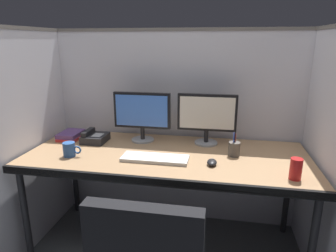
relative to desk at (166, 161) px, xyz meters
name	(u,v)px	position (x,y,z in m)	size (l,w,h in m)	color
cubicle_partition_rear	(177,128)	(0.00, 0.46, 0.10)	(2.21, 0.06, 1.57)	silver
cubicle_partition_left	(26,142)	(-0.99, -0.09, 0.10)	(0.06, 1.41, 1.57)	silver
cubicle_partition_right	(329,163)	(0.99, -0.09, 0.10)	(0.06, 1.41, 1.57)	silver
desk	(166,161)	(0.00, 0.00, 0.00)	(1.90, 0.80, 0.74)	#997551
monitor_left	(142,113)	(-0.23, 0.24, 0.27)	(0.43, 0.17, 0.37)	gray
monitor_right	(207,116)	(0.25, 0.26, 0.27)	(0.43, 0.17, 0.37)	gray
keyboard_main	(155,158)	(-0.05, -0.12, 0.06)	(0.43, 0.15, 0.02)	silver
computer_mouse	(212,162)	(0.31, -0.13, 0.07)	(0.06, 0.10, 0.04)	black
soda_can	(296,169)	(0.77, -0.25, 0.11)	(0.07, 0.07, 0.12)	red
book_stack	(71,135)	(-0.80, 0.19, 0.08)	(0.16, 0.22, 0.05)	#B22626
desk_phone	(95,138)	(-0.58, 0.15, 0.08)	(0.17, 0.19, 0.09)	black
coffee_mug	(70,149)	(-0.62, -0.15, 0.10)	(0.13, 0.08, 0.09)	#264C8C
pen_cup	(234,149)	(0.45, 0.05, 0.10)	(0.08, 0.08, 0.17)	#4C4742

